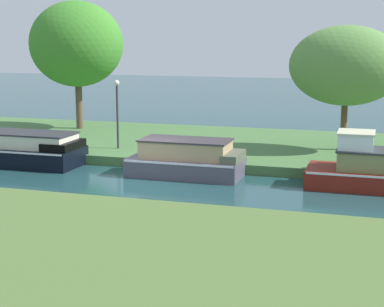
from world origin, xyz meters
The scene contains 9 objects.
ground_plane centered at (0.00, 0.00, 0.00)m, with size 120.00×120.00×0.00m, color #1F4446.
riverbank_far centered at (0.00, 7.00, 0.20)m, with size 72.00×10.00×0.40m, color #48713D.
riverbank_near centered at (0.00, -9.00, 0.20)m, with size 72.00×10.00×0.40m, color #506C34.
black_barge centered at (-5.82, 1.20, 0.63)m, with size 5.53×2.29×1.41m.
slate_cruiser centered at (1.53, 1.20, 0.64)m, with size 4.42×2.16×1.45m.
willow_tree_left centered at (-7.13, 8.93, 4.98)m, with size 5.14×4.47×6.88m.
willow_tree_centre centered at (7.14, 6.20, 4.14)m, with size 4.91×3.21×5.47m.
lamp_post centered at (-2.61, 3.94, 2.32)m, with size 0.24×0.24×3.08m.
mooring_post_near centered at (2.31, 2.71, 0.67)m, with size 0.15×0.15×0.54m, color #433B30.
Camera 1 is at (8.60, -21.34, 5.38)m, focal length 57.66 mm.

